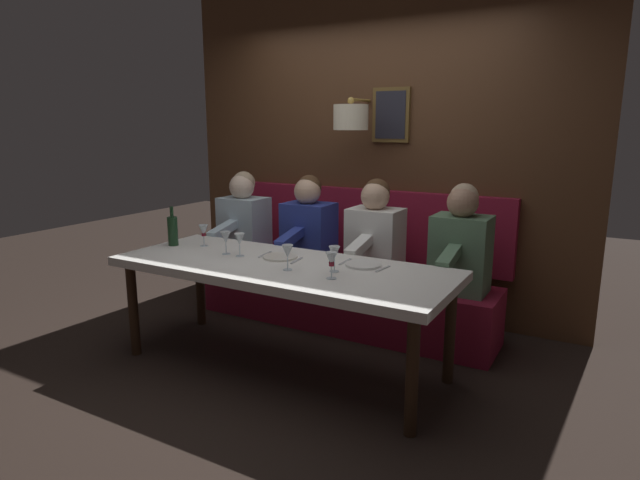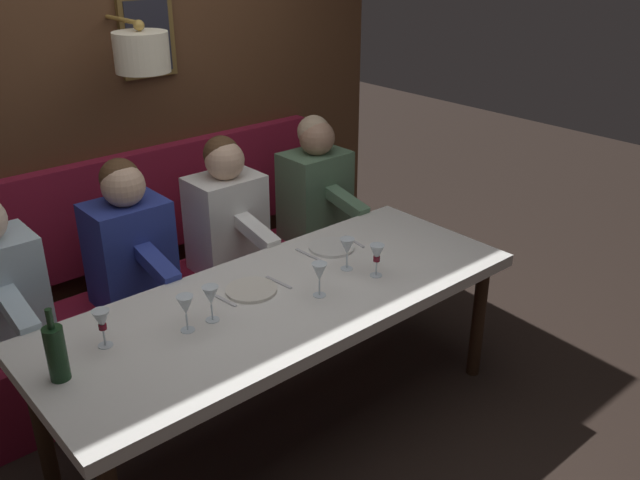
# 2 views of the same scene
# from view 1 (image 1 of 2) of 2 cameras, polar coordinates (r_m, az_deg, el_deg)

# --- Properties ---
(ground_plane) EXTENTS (12.00, 12.00, 0.00)m
(ground_plane) POSITION_cam_1_polar(r_m,az_deg,el_deg) (3.80, -3.97, -13.38)
(ground_plane) COLOR black
(dining_table) EXTENTS (0.90, 2.31, 0.74)m
(dining_table) POSITION_cam_1_polar(r_m,az_deg,el_deg) (3.56, -4.13, -3.56)
(dining_table) COLOR silver
(dining_table) RESTS_ON ground_plane
(banquette_bench) EXTENTS (0.52, 2.51, 0.45)m
(banquette_bench) POSITION_cam_1_polar(r_m,az_deg,el_deg) (4.43, 2.38, -6.42)
(banquette_bench) COLOR maroon
(banquette_bench) RESTS_ON ground_plane
(back_wall_panel) EXTENTS (0.59, 3.71, 2.90)m
(back_wall_panel) POSITION_cam_1_polar(r_m,az_deg,el_deg) (4.72, 5.74, 8.85)
(back_wall_panel) COLOR #51331E
(back_wall_panel) RESTS_ON ground_plane
(diner_nearest) EXTENTS (0.60, 0.40, 0.79)m
(diner_nearest) POSITION_cam_1_polar(r_m,az_deg,el_deg) (3.94, 14.84, -0.30)
(diner_nearest) COLOR #567A5B
(diner_nearest) RESTS_ON banquette_bench
(diner_near) EXTENTS (0.60, 0.40, 0.79)m
(diner_near) POSITION_cam_1_polar(r_m,az_deg,el_deg) (4.15, 5.90, 0.68)
(diner_near) COLOR white
(diner_near) RESTS_ON banquette_bench
(diner_middle) EXTENTS (0.60, 0.40, 0.79)m
(diner_middle) POSITION_cam_1_polar(r_m,az_deg,el_deg) (4.42, -1.25, 1.46)
(diner_middle) COLOR #283893
(diner_middle) RESTS_ON banquette_bench
(diner_far) EXTENTS (0.60, 0.40, 0.79)m
(diner_far) POSITION_cam_1_polar(r_m,az_deg,el_deg) (4.80, -8.18, 2.19)
(diner_far) COLOR silver
(diner_far) RESTS_ON banquette_bench
(place_setting_0) EXTENTS (0.24, 0.33, 0.01)m
(place_setting_0) POSITION_cam_1_polar(r_m,az_deg,el_deg) (3.70, -4.26, -1.82)
(place_setting_0) COLOR silver
(place_setting_0) RESTS_ON dining_table
(place_setting_1) EXTENTS (0.24, 0.32, 0.01)m
(place_setting_1) POSITION_cam_1_polar(r_m,az_deg,el_deg) (3.50, 4.68, -2.64)
(place_setting_1) COLOR silver
(place_setting_1) RESTS_ON dining_table
(wine_glass_0) EXTENTS (0.07, 0.07, 0.16)m
(wine_glass_0) POSITION_cam_1_polar(r_m,az_deg,el_deg) (3.75, -8.61, 0.01)
(wine_glass_0) COLOR silver
(wine_glass_0) RESTS_ON dining_table
(wine_glass_1) EXTENTS (0.07, 0.07, 0.16)m
(wine_glass_1) POSITION_cam_1_polar(r_m,az_deg,el_deg) (3.36, -3.50, -1.30)
(wine_glass_1) COLOR silver
(wine_glass_1) RESTS_ON dining_table
(wine_glass_2) EXTENTS (0.07, 0.07, 0.16)m
(wine_glass_2) POSITION_cam_1_polar(r_m,az_deg,el_deg) (3.17, 1.24, -2.15)
(wine_glass_2) COLOR silver
(wine_glass_2) RESTS_ON dining_table
(wine_glass_3) EXTENTS (0.07, 0.07, 0.16)m
(wine_glass_3) POSITION_cam_1_polar(r_m,az_deg,el_deg) (4.12, -12.36, 0.93)
(wine_glass_3) COLOR silver
(wine_glass_3) RESTS_ON dining_table
(wine_glass_4) EXTENTS (0.07, 0.07, 0.16)m
(wine_glass_4) POSITION_cam_1_polar(r_m,az_deg,el_deg) (3.83, -10.07, 0.20)
(wine_glass_4) COLOR silver
(wine_glass_4) RESTS_ON dining_table
(wine_glass_5) EXTENTS (0.07, 0.07, 0.16)m
(wine_glass_5) POSITION_cam_1_polar(r_m,az_deg,el_deg) (3.32, 1.59, -1.45)
(wine_glass_5) COLOR silver
(wine_glass_5) RESTS_ON dining_table
(wine_bottle) EXTENTS (0.08, 0.08, 0.30)m
(wine_bottle) POSITION_cam_1_polar(r_m,az_deg,el_deg) (4.20, -15.48, 1.00)
(wine_bottle) COLOR #19381E
(wine_bottle) RESTS_ON dining_table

